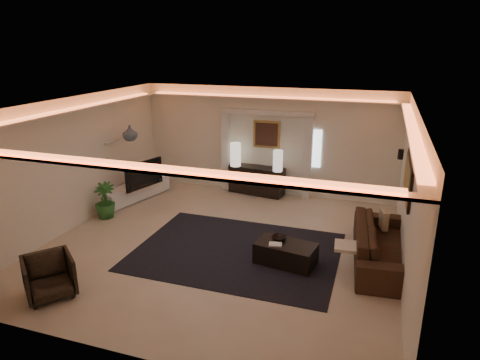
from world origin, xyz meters
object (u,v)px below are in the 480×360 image
(sofa, at_px, (382,244))
(coffee_table, at_px, (286,254))
(armchair, at_px, (49,277))
(console, at_px, (257,180))

(sofa, relative_size, coffee_table, 2.29)
(sofa, relative_size, armchair, 3.30)
(coffee_table, relative_size, armchair, 1.45)
(armchair, bearing_deg, coffee_table, -16.91)
(sofa, bearing_deg, coffee_table, 105.42)
(console, distance_m, armchair, 6.18)
(armchair, bearing_deg, console, 22.41)
(sofa, bearing_deg, console, 43.52)
(coffee_table, bearing_deg, console, 123.17)
(console, xyz_separation_m, armchair, (-1.82, -5.90, -0.05))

